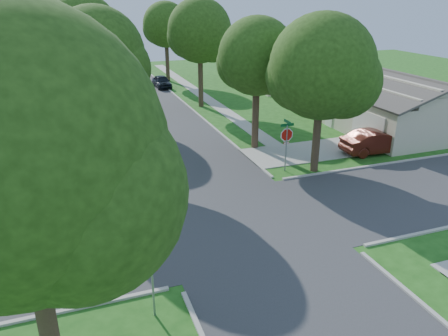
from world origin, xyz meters
TOP-DOWN VIEW (x-y plane):
  - ground at (0.00, 0.00)m, footprint 100.00×100.00m
  - road_ns at (0.00, 0.00)m, footprint 7.00×100.00m
  - sidewalk_ne at (6.10, 26.00)m, footprint 1.20×40.00m
  - sidewalk_nw at (-6.10, 26.00)m, footprint 1.20×40.00m
  - driveway at (7.90, 7.10)m, footprint 8.80×3.60m
  - stop_sign_sw at (-4.70, -4.70)m, footprint 1.05×0.80m
  - stop_sign_ne at (4.70, 4.70)m, footprint 1.05×0.80m
  - tree_e_near at (4.75, 9.01)m, footprint 4.97×4.80m
  - tree_e_mid at (4.76, 21.01)m, footprint 5.59×5.40m
  - tree_e_far at (4.75, 34.01)m, footprint 5.17×5.00m
  - tree_w_near at (-4.64, 9.01)m, footprint 5.38×5.20m
  - tree_w_mid at (-4.64, 21.01)m, footprint 5.80×5.60m
  - tree_w_far at (-4.65, 34.01)m, footprint 4.76×4.60m
  - tree_sw_corner at (-7.44, -6.99)m, footprint 6.21×6.00m
  - tree_ne_corner at (6.36, 4.21)m, footprint 5.80×5.60m
  - house_ne_near at (15.99, 11.00)m, footprint 8.42×13.60m
  - house_ne_far at (15.99, 29.00)m, footprint 8.42×13.60m
  - car_driveway at (11.50, 5.50)m, footprint 4.56×1.74m
  - car_curb_east at (3.20, 30.43)m, footprint 1.65×3.80m
  - car_curb_west at (-1.20, 36.43)m, footprint 2.37×5.24m

SIDE VIEW (x-z plane):
  - ground at x=0.00m, z-range 0.00..0.00m
  - road_ns at x=0.00m, z-range -0.01..0.01m
  - sidewalk_ne at x=6.10m, z-range 0.00..0.04m
  - sidewalk_nw at x=-6.10m, z-range 0.00..0.04m
  - driveway at x=7.90m, z-range 0.00..0.05m
  - car_curb_east at x=3.20m, z-range 0.00..1.28m
  - car_driveway at x=11.50m, z-range 0.00..1.48m
  - car_curb_west at x=-1.20m, z-range 0.00..1.49m
  - house_ne_near at x=15.99m, z-range -0.60..3.63m
  - house_ne_far at x=15.99m, z-range -0.60..3.63m
  - stop_sign_sw at x=-4.70m, z-range 0.54..3.52m
  - stop_sign_ne at x=4.70m, z-range 0.54..3.52m
  - tree_w_far at x=-4.65m, z-range 1.49..9.52m
  - tree_ne_corner at x=6.36m, z-range 1.26..9.92m
  - tree_e_near at x=4.75m, z-range 1.50..9.78m
  - tree_e_far at x=4.75m, z-range 1.62..10.34m
  - tree_w_near at x=-4.64m, z-range 1.63..10.60m
  - tree_e_mid at x=4.76m, z-range 1.64..10.86m
  - tree_sw_corner at x=-7.44m, z-range 1.49..11.04m
  - tree_w_mid at x=-4.64m, z-range 1.71..11.27m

